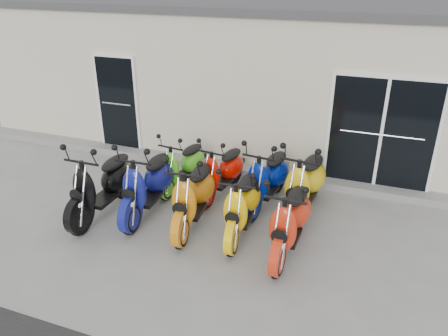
{
  "coord_description": "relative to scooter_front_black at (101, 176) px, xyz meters",
  "views": [
    {
      "loc": [
        2.5,
        -6.14,
        4.1
      ],
      "look_at": [
        0.0,
        0.6,
        0.75
      ],
      "focal_mm": 35.0,
      "sensor_mm": 36.0,
      "label": 1
    }
  ],
  "objects": [
    {
      "name": "ground",
      "position": [
        1.88,
        0.48,
        -0.76
      ],
      "size": [
        80.0,
        80.0,
        0.0
      ],
      "primitive_type": "plane",
      "color": "gray",
      "rests_on": "ground"
    },
    {
      "name": "building",
      "position": [
        1.88,
        5.68,
        0.84
      ],
      "size": [
        14.0,
        6.0,
        3.2
      ],
      "primitive_type": "cube",
      "color": "beige",
      "rests_on": "ground"
    },
    {
      "name": "roof_cap",
      "position": [
        1.88,
        5.68,
        2.52
      ],
      "size": [
        14.2,
        6.2,
        0.16
      ],
      "primitive_type": "cube",
      "color": "#3F3F42",
      "rests_on": "building"
    },
    {
      "name": "front_step",
      "position": [
        1.88,
        2.5,
        -0.68
      ],
      "size": [
        14.0,
        0.4,
        0.15
      ],
      "primitive_type": "cube",
      "color": "gray",
      "rests_on": "ground"
    },
    {
      "name": "door_left",
      "position": [
        -1.32,
        2.65,
        0.5
      ],
      "size": [
        1.07,
        0.08,
        2.22
      ],
      "primitive_type": "cube",
      "color": "black",
      "rests_on": "front_step"
    },
    {
      "name": "door_right",
      "position": [
        4.48,
        2.65,
        0.5
      ],
      "size": [
        2.02,
        0.08,
        2.22
      ],
      "primitive_type": "cube",
      "color": "black",
      "rests_on": "front_step"
    },
    {
      "name": "scooter_front_black",
      "position": [
        0.0,
        0.0,
        0.0
      ],
      "size": [
        0.75,
        2.05,
        1.51
      ],
      "primitive_type": null,
      "rotation": [
        0.0,
        0.0,
        -0.0
      ],
      "color": "black",
      "rests_on": "ground"
    },
    {
      "name": "scooter_front_blue",
      "position": [
        0.74,
        0.31,
        -0.01
      ],
      "size": [
        0.85,
        2.07,
        1.5
      ],
      "primitive_type": null,
      "rotation": [
        0.0,
        0.0,
        0.06
      ],
      "color": "navy",
      "rests_on": "ground"
    },
    {
      "name": "scooter_front_orange_a",
      "position": [
        1.65,
        0.21,
        -0.03
      ],
      "size": [
        0.93,
        2.04,
        1.46
      ],
      "primitive_type": null,
      "rotation": [
        0.0,
        0.0,
        0.11
      ],
      "color": "orange",
      "rests_on": "ground"
    },
    {
      "name": "scooter_front_orange_b",
      "position": [
        2.5,
        0.26,
        -0.07
      ],
      "size": [
        0.82,
        1.9,
        1.37
      ],
      "primitive_type": null,
      "rotation": [
        0.0,
        0.0,
        0.08
      ],
      "color": "yellow",
      "rests_on": "ground"
    },
    {
      "name": "scooter_front_red",
      "position": [
        3.35,
        0.03,
        -0.05
      ],
      "size": [
        0.75,
        1.94,
        1.42
      ],
      "primitive_type": null,
      "rotation": [
        0.0,
        0.0,
        -0.03
      ],
      "color": "red",
      "rests_on": "ground"
    },
    {
      "name": "scooter_back_green",
      "position": [
        0.87,
        1.43,
        -0.13
      ],
      "size": [
        0.83,
        1.76,
        1.25
      ],
      "primitive_type": null,
      "rotation": [
        0.0,
        0.0,
        -0.13
      ],
      "color": "#50CA22",
      "rests_on": "ground"
    },
    {
      "name": "scooter_back_red",
      "position": [
        1.72,
        1.4,
        -0.11
      ],
      "size": [
        0.87,
        1.82,
        1.29
      ],
      "primitive_type": null,
      "rotation": [
        0.0,
        0.0,
        -0.14
      ],
      "color": "red",
      "rests_on": "ground"
    },
    {
      "name": "scooter_back_blue",
      "position": [
        2.64,
        1.32,
        -0.05
      ],
      "size": [
        0.93,
        1.99,
        1.42
      ],
      "primitive_type": null,
      "rotation": [
        0.0,
        0.0,
        -0.12
      ],
      "color": "navy",
      "rests_on": "ground"
    },
    {
      "name": "scooter_back_yellow",
      "position": [
        3.34,
        1.25,
        0.0
      ],
      "size": [
        0.95,
        2.11,
        1.51
      ],
      "primitive_type": null,
      "rotation": [
        0.0,
        0.0,
        -0.1
      ],
      "color": "gold",
      "rests_on": "ground"
    }
  ]
}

